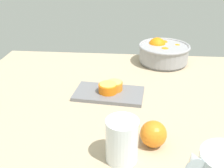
% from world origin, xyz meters
% --- Properties ---
extents(ground_plane, '(1.25, 1.04, 0.03)m').
position_xyz_m(ground_plane, '(0.00, 0.00, -0.01)').
color(ground_plane, tan).
extents(fruit_bowl, '(0.24, 0.24, 0.11)m').
position_xyz_m(fruit_bowl, '(0.17, 0.42, 0.05)').
color(fruit_bowl, '#99999E').
rests_on(fruit_bowl, ground_plane).
extents(juice_glass, '(0.08, 0.08, 0.12)m').
position_xyz_m(juice_glass, '(0.01, -0.26, 0.05)').
color(juice_glass, white).
rests_on(juice_glass, ground_plane).
extents(cutting_board, '(0.27, 0.16, 0.01)m').
position_xyz_m(cutting_board, '(-0.06, 0.07, 0.01)').
color(cutting_board, slate).
rests_on(cutting_board, ground_plane).
extents(orange_half_0, '(0.07, 0.07, 0.04)m').
position_xyz_m(orange_half_0, '(-0.06, 0.07, 0.03)').
color(orange_half_0, orange).
rests_on(orange_half_0, cutting_board).
extents(orange_half_1, '(0.06, 0.06, 0.03)m').
position_xyz_m(orange_half_1, '(-0.04, 0.10, 0.03)').
color(orange_half_1, orange).
rests_on(orange_half_1, cutting_board).
extents(loose_orange_0, '(0.07, 0.07, 0.07)m').
position_xyz_m(loose_orange_0, '(0.09, -0.20, 0.04)').
color(loose_orange_0, orange).
rests_on(loose_orange_0, ground_plane).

